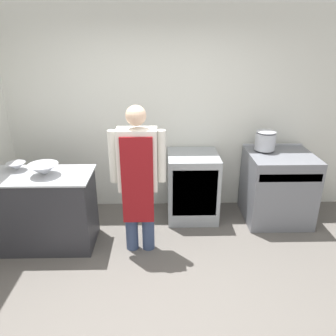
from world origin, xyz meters
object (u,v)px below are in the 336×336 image
(person_cook, at_px, (138,174))
(mixing_bowl, at_px, (44,170))
(fridge_unit, at_px, (192,186))
(stove, at_px, (277,187))
(stock_pot, at_px, (265,140))

(person_cook, relative_size, mixing_bowl, 5.13)
(fridge_unit, xyz_separation_m, person_cook, (-0.67, -0.75, 0.50))
(stove, bearing_deg, stock_pot, 143.76)
(mixing_bowl, bearing_deg, stock_pot, 14.88)
(person_cook, bearing_deg, stock_pot, 26.68)
(stove, bearing_deg, fridge_unit, 175.71)
(fridge_unit, bearing_deg, stove, -4.29)
(stove, xyz_separation_m, mixing_bowl, (-2.82, -0.56, 0.50))
(fridge_unit, height_order, mixing_bowl, mixing_bowl)
(fridge_unit, bearing_deg, mixing_bowl, -159.15)
(fridge_unit, relative_size, stock_pot, 3.40)
(stove, xyz_separation_m, stock_pot, (-0.18, 0.14, 0.61))
(person_cook, distance_m, mixing_bowl, 1.04)
(mixing_bowl, distance_m, stock_pot, 2.72)
(stock_pot, bearing_deg, person_cook, -153.32)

